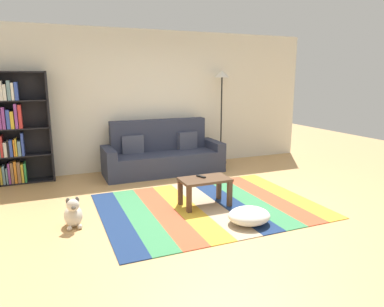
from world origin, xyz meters
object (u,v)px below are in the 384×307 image
dog (73,214)px  tv_remote (201,177)px  couch (163,155)px  bookshelf (16,130)px  standing_lamp (222,86)px  pouf (249,216)px  coffee_table (205,184)px

dog → tv_remote: size_ratio=2.65×
couch → dog: couch is taller
bookshelf → standing_lamp: 3.94m
pouf → tv_remote: 0.96m
coffee_table → bookshelf: bearing=137.9°
coffee_table → tv_remote: 0.12m
pouf → standing_lamp: standing_lamp is taller
bookshelf → dog: size_ratio=4.80×
bookshelf → standing_lamp: standing_lamp is taller
bookshelf → dog: (0.70, -2.27, -0.77)m
bookshelf → couch: bearing=-6.4°
bookshelf → tv_remote: 3.33m
dog → tv_remote: bearing=3.0°
couch → pouf: size_ratio=4.21×
coffee_table → standing_lamp: standing_lamp is taller
bookshelf → coffee_table: bookshelf is taller
coffee_table → dog: coffee_table is taller
couch → dog: size_ratio=5.69×
tv_remote → couch: bearing=65.5°
tv_remote → coffee_table: bearing=-93.1°
bookshelf → coffee_table: (2.49, -2.25, -0.60)m
dog → standing_lamp: 4.14m
bookshelf → coffee_table: 3.41m
bookshelf → pouf: (2.73, -3.05, -0.82)m
couch → pouf: 2.79m
couch → tv_remote: size_ratio=15.07×
couch → bookshelf: bearing=173.6°
standing_lamp → bookshelf: bearing=179.2°
dog → tv_remote: (1.76, 0.09, 0.26)m
bookshelf → tv_remote: (2.47, -2.18, -0.51)m
dog → standing_lamp: standing_lamp is taller
standing_lamp → tv_remote: bearing=-123.6°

